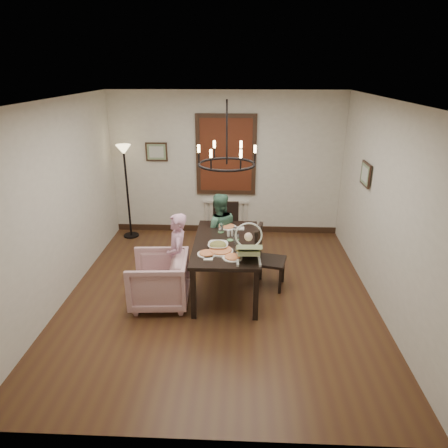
# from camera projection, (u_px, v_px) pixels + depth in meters

# --- Properties ---
(room_shell) EXTENTS (4.51, 5.00, 2.81)m
(room_shell) POSITION_uv_depth(u_px,v_px,m) (220.00, 198.00, 5.81)
(room_shell) COLOR #452717
(room_shell) RESTS_ON ground
(dining_table) EXTENTS (0.96, 1.70, 0.79)m
(dining_table) POSITION_uv_depth(u_px,v_px,m) (227.00, 247.00, 5.90)
(dining_table) COLOR black
(dining_table) RESTS_ON room_shell
(chair_far) EXTENTS (0.47, 0.47, 1.01)m
(chair_far) POSITION_uv_depth(u_px,v_px,m) (226.00, 233.00, 6.92)
(chair_far) COLOR black
(chair_far) RESTS_ON room_shell
(chair_right) EXTENTS (0.52, 0.52, 0.99)m
(chair_right) POSITION_uv_depth(u_px,v_px,m) (271.00, 257.00, 6.05)
(chair_right) COLOR black
(chair_right) RESTS_ON room_shell
(armchair) EXTENTS (0.87, 0.85, 0.74)m
(armchair) POSITION_uv_depth(u_px,v_px,m) (159.00, 280.00, 5.65)
(armchair) COLOR #D3A1A3
(armchair) RESTS_ON room_shell
(elderly_woman) EXTENTS (0.32, 0.43, 1.08)m
(elderly_woman) POSITION_uv_depth(u_px,v_px,m) (178.00, 264.00, 5.76)
(elderly_woman) COLOR #C78CA6
(elderly_woman) RESTS_ON room_shell
(seated_man) EXTENTS (0.58, 0.49, 1.08)m
(seated_man) POSITION_uv_depth(u_px,v_px,m) (219.00, 237.00, 6.64)
(seated_man) COLOR #46775C
(seated_man) RESTS_ON room_shell
(baby_bouncer) EXTENTS (0.40, 0.54, 0.35)m
(baby_bouncer) POSITION_uv_depth(u_px,v_px,m) (248.00, 247.00, 5.28)
(baby_bouncer) COLOR #BFD593
(baby_bouncer) RESTS_ON dining_table
(salad_bowl) EXTENTS (0.35, 0.35, 0.09)m
(salad_bowl) POSITION_uv_depth(u_px,v_px,m) (218.00, 245.00, 5.64)
(salad_bowl) COLOR white
(salad_bowl) RESTS_ON dining_table
(pizza_platter) EXTENTS (0.35, 0.35, 0.04)m
(pizza_platter) POSITION_uv_depth(u_px,v_px,m) (221.00, 251.00, 5.53)
(pizza_platter) COLOR tan
(pizza_platter) RESTS_ON dining_table
(drinking_glass) EXTENTS (0.08, 0.08, 0.16)m
(drinking_glass) POSITION_uv_depth(u_px,v_px,m) (237.00, 239.00, 5.75)
(drinking_glass) COLOR silver
(drinking_glass) RESTS_ON dining_table
(window_blinds) EXTENTS (1.00, 0.03, 1.40)m
(window_blinds) POSITION_uv_depth(u_px,v_px,m) (226.00, 155.00, 7.68)
(window_blinds) COLOR #5C1D12
(window_blinds) RESTS_ON room_shell
(radiator) EXTENTS (0.92, 0.12, 0.62)m
(radiator) POSITION_uv_depth(u_px,v_px,m) (226.00, 216.00, 8.16)
(radiator) COLOR silver
(radiator) RESTS_ON room_shell
(picture_back) EXTENTS (0.42, 0.03, 0.36)m
(picture_back) POSITION_uv_depth(u_px,v_px,m) (157.00, 152.00, 7.73)
(picture_back) COLOR black
(picture_back) RESTS_ON room_shell
(picture_right) EXTENTS (0.03, 0.42, 0.36)m
(picture_right) POSITION_uv_depth(u_px,v_px,m) (366.00, 174.00, 6.12)
(picture_right) COLOR black
(picture_right) RESTS_ON room_shell
(floor_lamp) EXTENTS (0.30, 0.30, 1.80)m
(floor_lamp) POSITION_uv_depth(u_px,v_px,m) (128.00, 193.00, 7.73)
(floor_lamp) COLOR black
(floor_lamp) RESTS_ON room_shell
(chandelier) EXTENTS (0.80, 0.80, 0.04)m
(chandelier) POSITION_uv_depth(u_px,v_px,m) (227.00, 164.00, 5.44)
(chandelier) COLOR black
(chandelier) RESTS_ON room_shell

